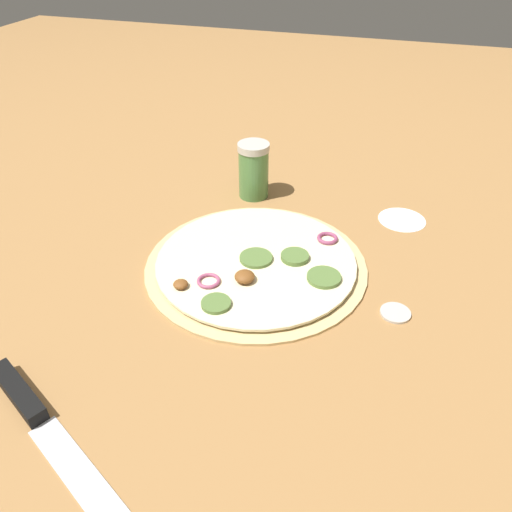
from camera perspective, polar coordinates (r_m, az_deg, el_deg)
ground_plane at (r=0.73m, az=0.00°, el=-1.15°), size 3.00×3.00×0.00m
pizza at (r=0.73m, az=0.08°, el=-0.83°), size 0.32×0.32×0.03m
knife at (r=0.59m, az=-23.92°, el=-16.25°), size 0.15×0.26×0.02m
spice_jar at (r=0.89m, az=-0.28°, el=9.79°), size 0.06×0.06×0.10m
loose_cap at (r=0.68m, az=15.67°, el=-6.17°), size 0.04×0.04×0.01m
flour_patch at (r=0.88m, az=16.34°, el=4.02°), size 0.08×0.08×0.00m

